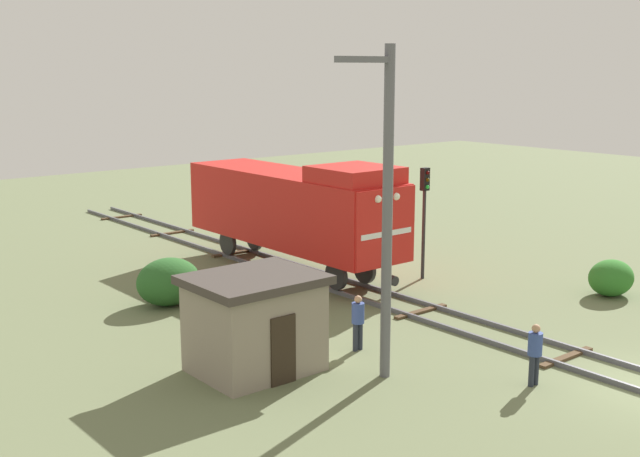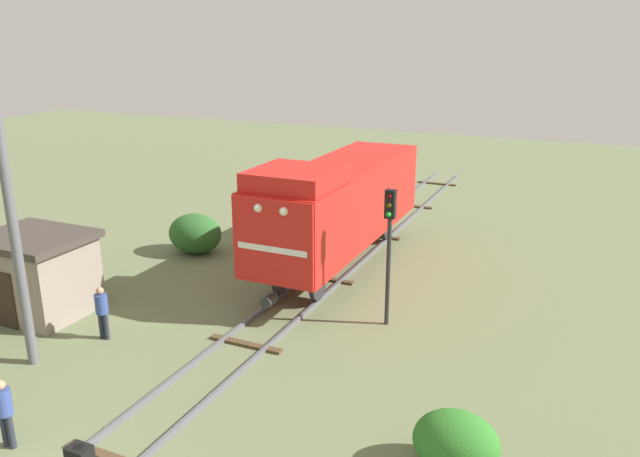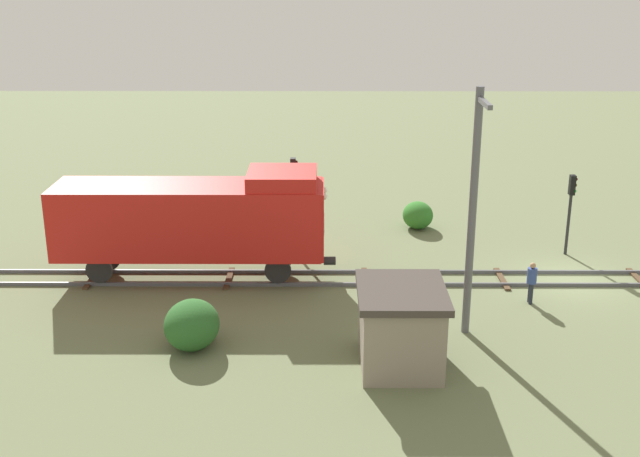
% 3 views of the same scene
% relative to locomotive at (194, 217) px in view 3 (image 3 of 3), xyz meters
% --- Properties ---
extents(ground_plane, '(104.28, 104.28, 0.00)m').
position_rel_locomotive_xyz_m(ground_plane, '(0.00, -15.82, -2.77)').
color(ground_plane, '#66704C').
extents(railway_track, '(2.40, 69.52, 0.16)m').
position_rel_locomotive_xyz_m(railway_track, '(0.00, -15.82, -2.70)').
color(railway_track, '#595960').
rests_on(railway_track, ground).
extents(locomotive, '(2.90, 11.60, 4.60)m').
position_rel_locomotive_xyz_m(locomotive, '(0.00, 0.00, 0.00)').
color(locomotive, red).
rests_on(locomotive, railway_track).
extents(traffic_signal_near, '(0.32, 0.34, 3.75)m').
position_rel_locomotive_xyz_m(traffic_signal_near, '(3.20, -16.53, -0.15)').
color(traffic_signal_near, '#262628').
rests_on(traffic_signal_near, ground).
extents(traffic_signal_mid, '(0.32, 0.34, 4.48)m').
position_rel_locomotive_xyz_m(traffic_signal_mid, '(3.40, -3.99, 0.32)').
color(traffic_signal_mid, '#262628').
rests_on(traffic_signal_mid, ground).
extents(worker_near_track, '(0.38, 0.38, 1.70)m').
position_rel_locomotive_xyz_m(worker_near_track, '(-2.40, -13.51, -1.78)').
color(worker_near_track, '#262B38').
rests_on(worker_near_track, ground).
extents(worker_by_signal, '(0.38, 0.38, 1.70)m').
position_rel_locomotive_xyz_m(worker_by_signal, '(-4.20, -8.52, -1.78)').
color(worker_by_signal, '#262B38').
rests_on(worker_by_signal, ground).
extents(catenary_mast, '(1.94, 0.28, 8.92)m').
position_rel_locomotive_xyz_m(catenary_mast, '(-5.06, -10.52, 1.94)').
color(catenary_mast, '#595960').
rests_on(catenary_mast, ground).
extents(relay_hut, '(3.50, 2.90, 2.74)m').
position_rel_locomotive_xyz_m(relay_hut, '(-7.50, -7.91, -1.38)').
color(relay_hut, gray).
rests_on(relay_hut, ground).
extents(bush_near, '(2.35, 1.92, 1.71)m').
position_rel_locomotive_xyz_m(bush_near, '(-6.26, -0.77, -1.92)').
color(bush_near, '#295D26').
rests_on(bush_near, ground).
extents(bush_mid, '(1.87, 1.53, 1.36)m').
position_rel_locomotive_xyz_m(bush_mid, '(7.00, -10.11, -2.10)').
color(bush_mid, '#2E7226').
rests_on(bush_mid, ground).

